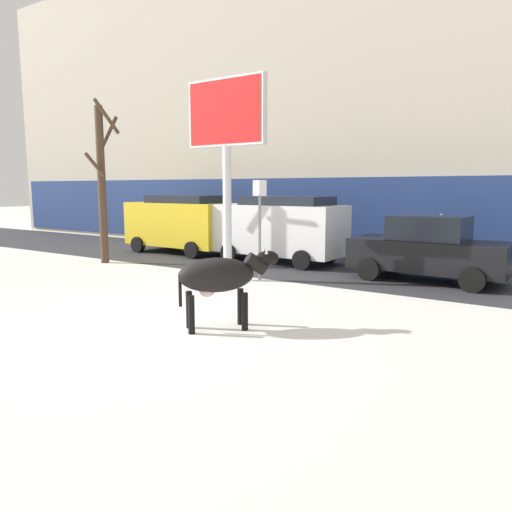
{
  "coord_description": "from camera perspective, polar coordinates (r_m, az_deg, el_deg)",
  "views": [
    {
      "loc": [
        6.26,
        -5.87,
        2.6
      ],
      "look_at": [
        0.45,
        2.95,
        1.1
      ],
      "focal_mm": 33.64,
      "sensor_mm": 36.0,
      "label": 1
    }
  ],
  "objects": [
    {
      "name": "street_sign",
      "position": [
        13.5,
        0.44,
        4.13
      ],
      "size": [
        0.44,
        0.08,
        2.82
      ],
      "color": "gray",
      "rests_on": "ground"
    },
    {
      "name": "ground_plane",
      "position": [
        8.97,
        -13.01,
        -8.99
      ],
      "size": [
        120.0,
        120.0,
        0.0
      ],
      "primitive_type": "plane",
      "color": "white"
    },
    {
      "name": "pedestrian_near_billboard",
      "position": [
        17.6,
        21.07,
        1.93
      ],
      "size": [
        0.36,
        0.24,
        1.73
      ],
      "color": "#282833",
      "rests_on": "ground"
    },
    {
      "name": "road_strip",
      "position": [
        15.8,
        9.57,
        -1.49
      ],
      "size": [
        60.0,
        5.6,
        0.01
      ],
      "primitive_type": "cube",
      "color": "#333338",
      "rests_on": "ground"
    },
    {
      "name": "car_black_sedan",
      "position": [
        14.25,
        19.79,
        0.78
      ],
      "size": [
        4.26,
        2.11,
        1.84
      ],
      "color": "black",
      "rests_on": "ground"
    },
    {
      "name": "building_facade",
      "position": [
        21.56,
        16.8,
        18.13
      ],
      "size": [
        44.0,
        6.1,
        13.0
      ],
      "color": "#BCB29E",
      "rests_on": "ground"
    },
    {
      "name": "cow_black",
      "position": [
        8.84,
        -4.28,
        -2.42
      ],
      "size": [
        1.6,
        1.67,
        1.54
      ],
      "color": "black",
      "rests_on": "ground"
    },
    {
      "name": "billboard",
      "position": [
        13.61,
        -3.55,
        15.3
      ],
      "size": [
        2.52,
        0.24,
        5.56
      ],
      "color": "silver",
      "rests_on": "ground"
    },
    {
      "name": "car_yellow_van",
      "position": [
        19.52,
        -8.9,
        4.0
      ],
      "size": [
        4.67,
        2.26,
        2.32
      ],
      "color": "gold",
      "rests_on": "ground"
    },
    {
      "name": "car_white_van",
      "position": [
        16.84,
        2.84,
        3.45
      ],
      "size": [
        4.67,
        2.26,
        2.32
      ],
      "color": "white",
      "rests_on": "ground"
    },
    {
      "name": "bare_tree_right_lot",
      "position": [
        17.47,
        -17.83,
        8.61
      ],
      "size": [
        0.98,
        1.0,
        5.5
      ],
      "color": "#4C3828",
      "rests_on": "ground"
    }
  ]
}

